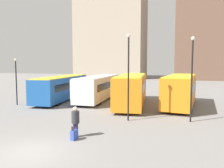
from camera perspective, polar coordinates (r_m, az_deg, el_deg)
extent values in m
plane|color=slate|center=(11.77, -20.55, -16.35)|extent=(160.00, 160.00, 0.00)
cube|color=tan|center=(74.01, -0.20, 18.22)|extent=(21.58, 12.58, 42.16)
cube|color=brown|center=(70.08, 27.31, 12.91)|extent=(25.99, 12.58, 28.95)
cube|color=#1E56A3|center=(26.80, -12.88, -0.89)|extent=(3.80, 11.30, 2.50)
cube|color=black|center=(30.96, -9.49, 0.53)|extent=(2.76, 2.32, 0.95)
cube|color=black|center=(25.87, -13.79, -0.43)|extent=(3.35, 7.35, 0.75)
cube|color=yellow|center=(26.70, -12.93, 1.86)|extent=(3.58, 11.06, 0.08)
cylinder|color=black|center=(30.07, -10.19, -2.19)|extent=(2.49, 1.23, 0.95)
cylinder|color=black|center=(23.86, -16.18, -4.20)|extent=(2.49, 1.23, 0.95)
cube|color=silver|center=(26.40, -3.38, -0.81)|extent=(3.21, 11.27, 2.50)
cube|color=black|center=(30.74, -0.83, 0.61)|extent=(2.64, 2.21, 0.95)
cube|color=black|center=(25.42, -4.06, -0.33)|extent=(2.97, 7.28, 0.75)
cube|color=white|center=(26.30, -3.39, 1.98)|extent=(3.00, 11.04, 0.08)
cylinder|color=black|center=(29.80, -1.38, -2.09)|extent=(2.44, 1.20, 1.05)
cylinder|color=black|center=(23.29, -5.92, -4.13)|extent=(2.44, 1.20, 1.05)
cube|color=orange|center=(22.99, 5.23, -1.34)|extent=(3.86, 10.72, 2.85)
cube|color=black|center=(27.21, 6.09, 0.40)|extent=(2.82, 2.24, 1.08)
cube|color=black|center=(22.01, 5.00, -0.69)|extent=(3.42, 6.98, 0.85)
cube|color=yellow|center=(22.87, 5.26, 2.30)|extent=(3.63, 10.49, 0.08)
cylinder|color=black|center=(26.35, 5.88, -3.20)|extent=(2.55, 1.22, 0.92)
cylinder|color=black|center=(19.97, 4.30, -5.84)|extent=(2.55, 1.22, 0.92)
cube|color=orange|center=(23.05, 17.42, -1.52)|extent=(3.34, 9.20, 2.82)
cube|color=black|center=(26.68, 18.21, 0.08)|extent=(2.74, 1.88, 1.07)
cube|color=black|center=(22.21, 17.24, -0.84)|extent=(3.09, 5.97, 0.85)
cube|color=yellow|center=(22.93, 17.51, 2.08)|extent=(3.12, 9.00, 0.08)
cylinder|color=black|center=(25.96, 17.95, -3.47)|extent=(2.54, 1.20, 0.98)
cylinder|color=black|center=(20.47, 16.56, -5.68)|extent=(2.54, 1.20, 0.98)
cylinder|color=#382D4C|center=(13.31, -9.80, -11.71)|extent=(0.19, 0.19, 0.82)
cylinder|color=#382D4C|center=(13.20, -9.17, -11.84)|extent=(0.19, 0.19, 0.82)
cylinder|color=#2D2D33|center=(13.06, -9.54, -8.55)|extent=(0.54, 0.54, 0.71)
sphere|color=beige|center=(12.95, -9.57, -6.43)|extent=(0.27, 0.27, 0.27)
cube|color=#334CB2|center=(12.81, -9.84, -12.99)|extent=(0.32, 0.47, 0.56)
cube|color=black|center=(12.58, -10.30, -11.41)|extent=(0.14, 0.05, 0.25)
cylinder|color=black|center=(24.96, -23.71, 0.25)|extent=(0.12, 0.12, 4.65)
sphere|color=beige|center=(24.89, -23.91, 5.78)|extent=(0.28, 0.28, 0.28)
cylinder|color=black|center=(16.35, 4.31, 1.19)|extent=(0.12, 0.12, 6.27)
sphere|color=beige|center=(16.45, 4.38, 12.44)|extent=(0.28, 0.28, 0.28)
cylinder|color=black|center=(16.99, 20.08, 0.64)|extent=(0.12, 0.12, 6.03)
sphere|color=beige|center=(17.05, 20.40, 11.08)|extent=(0.28, 0.28, 0.28)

